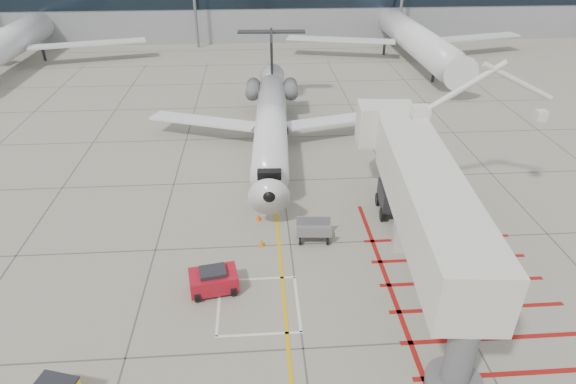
{
  "coord_description": "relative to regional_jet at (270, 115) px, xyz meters",
  "views": [
    {
      "loc": [
        -1.76,
        -19.3,
        17.22
      ],
      "look_at": [
        0.0,
        6.0,
        2.5
      ],
      "focal_mm": 30.0,
      "sensor_mm": 36.0,
      "label": 1
    }
  ],
  "objects": [
    {
      "name": "baggage_cart",
      "position": [
        2.12,
        -11.5,
        -2.99
      ],
      "size": [
        2.19,
        1.48,
        1.32
      ],
      "primitive_type": null,
      "rotation": [
        0.0,
        0.0,
        -0.08
      ],
      "color": "slate",
      "rests_on": "ground_plane"
    },
    {
      "name": "cone_side",
      "position": [
        -1.04,
        -11.93,
        -3.41
      ],
      "size": [
        0.35,
        0.35,
        0.48
      ],
      "primitive_type": "cone",
      "color": "orange",
      "rests_on": "ground_plane"
    },
    {
      "name": "cone_nose",
      "position": [
        -1.18,
        -9.11,
        -3.42
      ],
      "size": [
        0.34,
        0.34,
        0.47
      ],
      "primitive_type": "cone",
      "color": "#F8550D",
      "rests_on": "ground_plane"
    },
    {
      "name": "bg_aircraft_b",
      "position": [
        -32.01,
        30.06,
        1.84
      ],
      "size": [
        32.92,
        36.58,
        10.97
      ],
      "primitive_type": null,
      "color": "silver",
      "rests_on": "ground_plane"
    },
    {
      "name": "bg_aircraft_c",
      "position": [
        19.81,
        30.06,
        1.82
      ],
      "size": [
        32.82,
        36.47,
        10.94
      ],
      "primitive_type": null,
      "color": "silver",
      "rests_on": "ground_plane"
    },
    {
      "name": "ground_plane",
      "position": [
        0.68,
        -15.94,
        -3.65
      ],
      "size": [
        260.0,
        260.0,
        0.0
      ],
      "primitive_type": "plane",
      "color": "gray",
      "rests_on": "ground"
    },
    {
      "name": "pushback_tug",
      "position": [
        -3.61,
        -15.68,
        -2.93
      ],
      "size": [
        2.7,
        1.95,
        1.44
      ],
      "primitive_type": null,
      "rotation": [
        0.0,
        0.0,
        0.18
      ],
      "color": "#A8101E",
      "rests_on": "ground_plane"
    },
    {
      "name": "ground_power_unit",
      "position": [
        7.87,
        -12.68,
        -2.75
      ],
      "size": [
        2.51,
        1.76,
        1.81
      ],
      "primitive_type": null,
      "rotation": [
        0.0,
        0.0,
        -0.2
      ],
      "color": "beige",
      "rests_on": "ground_plane"
    },
    {
      "name": "jet_bridge",
      "position": [
        7.42,
        -15.26,
        0.45
      ],
      "size": [
        11.45,
        21.27,
        8.2
      ],
      "primitive_type": null,
      "rotation": [
        0.0,
        0.0,
        -0.09
      ],
      "color": "silver",
      "rests_on": "ground_plane"
    },
    {
      "name": "regional_jet",
      "position": [
        0.0,
        0.0,
        0.0
      ],
      "size": [
        23.43,
        28.91,
        7.3
      ],
      "primitive_type": null,
      "rotation": [
        0.0,
        0.0,
        -0.05
      ],
      "color": "silver",
      "rests_on": "ground_plane"
    }
  ]
}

